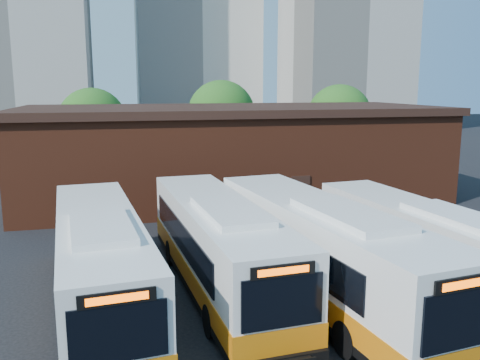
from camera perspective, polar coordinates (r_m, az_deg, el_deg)
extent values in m
plane|color=black|center=(18.36, 12.93, -14.90)|extent=(220.00, 220.00, 0.00)
cube|color=white|center=(18.56, -15.49, -8.50)|extent=(4.02, 12.85, 3.00)
cube|color=orange|center=(18.86, -15.36, -11.00)|extent=(4.07, 12.91, 0.74)
cube|color=black|center=(19.06, -15.28, -12.48)|extent=(4.06, 12.90, 0.26)
cube|color=black|center=(12.59, -13.44, -16.41)|extent=(2.28, 0.31, 1.42)
cube|color=black|center=(12.21, -13.62, -12.77)|extent=(1.79, 0.25, 0.34)
cube|color=#FF5905|center=(12.18, -13.60, -12.84)|extent=(1.42, 0.17, 0.19)
cube|color=black|center=(18.85, -19.81, -7.53)|extent=(1.10, 9.81, 1.11)
cube|color=black|center=(18.99, -11.47, -6.97)|extent=(1.10, 9.81, 1.11)
cube|color=white|center=(16.59, -15.38, -4.98)|extent=(2.29, 4.59, 0.23)
cylinder|color=black|center=(15.77, -18.90, -17.56)|extent=(0.45, 1.08, 1.05)
cylinder|color=black|center=(15.91, -9.73, -16.84)|extent=(0.45, 1.08, 1.05)
cylinder|color=black|center=(22.16, -19.11, -9.23)|extent=(0.45, 1.08, 1.05)
cylinder|color=black|center=(22.27, -12.78, -8.81)|extent=(0.45, 1.08, 1.05)
cube|color=white|center=(19.61, -2.46, -7.02)|extent=(3.73, 12.96, 3.04)
cube|color=orange|center=(19.90, -2.44, -9.43)|extent=(3.79, 13.01, 0.75)
cube|color=black|center=(20.08, -2.43, -10.86)|extent=(3.78, 13.00, 0.27)
cube|color=black|center=(13.81, 4.80, -13.52)|extent=(2.31, 0.25, 1.44)
cube|color=black|center=(13.47, 4.87, -10.10)|extent=(1.81, 0.21, 0.34)
cube|color=#FF5905|center=(13.43, 4.94, -10.15)|extent=(1.43, 0.14, 0.19)
cube|color=black|center=(19.63, -6.72, -6.18)|extent=(0.85, 9.94, 1.12)
cube|color=black|center=(20.31, 1.00, -5.53)|extent=(0.85, 9.94, 1.12)
cube|color=white|center=(17.69, -1.13, -3.50)|extent=(2.20, 4.61, 0.23)
cylinder|color=black|center=(16.57, -3.24, -15.52)|extent=(0.43, 1.09, 1.06)
cylinder|color=black|center=(17.28, 4.94, -14.39)|extent=(0.43, 1.09, 1.06)
cylinder|color=black|center=(22.95, -7.71, -8.03)|extent=(0.43, 1.09, 1.06)
cylinder|color=black|center=(23.47, -1.73, -7.51)|extent=(0.43, 1.09, 1.06)
cube|color=white|center=(18.80, 9.13, -7.65)|extent=(4.63, 13.64, 3.18)
cube|color=orange|center=(19.11, 9.05, -10.27)|extent=(4.69, 13.70, 0.78)
cube|color=black|center=(19.31, 9.00, -11.82)|extent=(4.68, 13.69, 0.28)
cube|color=black|center=(13.71, 23.77, -14.14)|extent=(2.40, 0.39, 1.50)
cube|color=black|center=(13.36, 24.10, -10.53)|extent=(1.89, 0.32, 0.36)
cube|color=#FF5905|center=(13.34, 24.22, -10.58)|extent=(1.49, 0.23, 0.20)
cube|color=black|center=(18.43, 4.53, -6.92)|extent=(1.47, 10.34, 1.17)
cube|color=black|center=(19.81, 12.16, -5.88)|extent=(1.47, 10.34, 1.17)
cube|color=white|center=(16.97, 12.12, -3.78)|extent=(2.55, 4.90, 0.25)
cylinder|color=black|center=(15.75, 11.93, -17.11)|extent=(0.50, 1.15, 1.11)
cylinder|color=black|center=(17.17, 19.43, -15.07)|extent=(0.50, 1.15, 1.11)
cylinder|color=black|center=(21.75, 1.28, -8.93)|extent=(0.50, 1.15, 1.11)
cylinder|color=black|center=(22.80, 7.34, -8.08)|extent=(0.50, 1.15, 1.11)
cube|color=white|center=(20.91, 20.16, -6.89)|extent=(3.85, 12.20, 2.85)
cube|color=orange|center=(21.16, 20.02, -9.02)|extent=(3.91, 12.26, 0.70)
cube|color=black|center=(21.33, 19.93, -10.29)|extent=(3.90, 12.25, 0.25)
cube|color=black|center=(20.35, 16.65, -6.34)|extent=(1.08, 9.31, 1.05)
cube|color=black|center=(21.95, 22.18, -5.46)|extent=(1.08, 9.31, 1.05)
cube|color=white|center=(19.43, 23.25, -3.74)|extent=(2.18, 4.36, 0.22)
cylinder|color=black|center=(18.26, 23.97, -14.00)|extent=(0.43, 1.03, 1.00)
cylinder|color=black|center=(23.09, 12.63, -8.16)|extent=(0.43, 1.03, 1.00)
cylinder|color=black|center=(24.36, 17.29, -7.40)|extent=(0.43, 1.03, 1.00)
imported|color=black|center=(17.28, 16.99, -13.16)|extent=(0.60, 0.80, 1.99)
cube|color=#622A17|center=(35.94, -0.93, 2.86)|extent=(28.00, 12.00, 6.00)
cube|color=black|center=(35.65, -0.94, 7.88)|extent=(28.60, 12.60, 0.50)
cube|color=black|center=(31.35, 6.80, -1.69)|extent=(1.20, 0.08, 2.40)
cylinder|color=#382314|center=(47.31, -16.02, 2.29)|extent=(0.36, 0.36, 2.70)
sphere|color=#1F5417|center=(46.98, -16.23, 6.28)|extent=(6.00, 6.00, 6.00)
cylinder|color=#382314|center=(50.13, -2.08, 3.29)|extent=(0.36, 0.36, 2.95)
sphere|color=#1F5417|center=(49.80, -2.11, 7.41)|extent=(6.56, 6.56, 6.56)
cylinder|color=#382314|center=(50.61, 10.92, 3.09)|extent=(0.36, 0.36, 2.81)
sphere|color=#1F5417|center=(50.29, 11.06, 6.97)|extent=(6.24, 6.24, 6.24)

